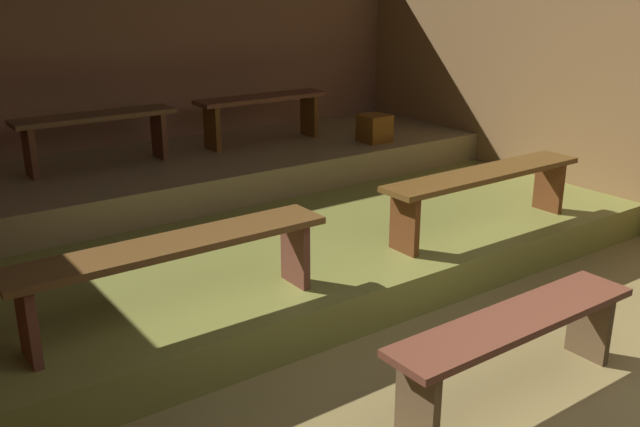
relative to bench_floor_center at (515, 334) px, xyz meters
name	(u,v)px	position (x,y,z in m)	size (l,w,h in m)	color
ground	(303,281)	(-0.01, 1.96, -0.41)	(6.65, 6.12, 0.08)	olive
wall_back	(151,78)	(-0.01, 4.65, 0.83)	(6.65, 0.06, 2.41)	brown
wall_right	(561,84)	(2.94, 1.96, 0.83)	(0.06, 6.12, 2.41)	olive
platform_lower	(248,229)	(-0.01, 2.79, -0.23)	(5.85, 3.66, 0.29)	olive
platform_middle	(194,171)	(-0.01, 3.77, 0.06)	(5.85, 1.70, 0.29)	olive
bench_floor_center	(515,334)	(0.00, 0.00, 0.00)	(1.62, 0.33, 0.47)	brown
bench_lower_left	(175,257)	(-1.29, 1.36, 0.29)	(1.86, 0.33, 0.47)	brown
bench_lower_right	(484,183)	(1.26, 1.36, 0.29)	(1.86, 0.33, 0.47)	brown
bench_middle_left	(96,126)	(-0.85, 3.89, 0.57)	(1.38, 0.33, 0.47)	brown
bench_middle_right	(262,107)	(0.82, 3.89, 0.57)	(1.38, 0.33, 0.47)	brown
wooden_crate_middle	(375,128)	(1.76, 3.26, 0.34)	(0.27, 0.27, 0.27)	brown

